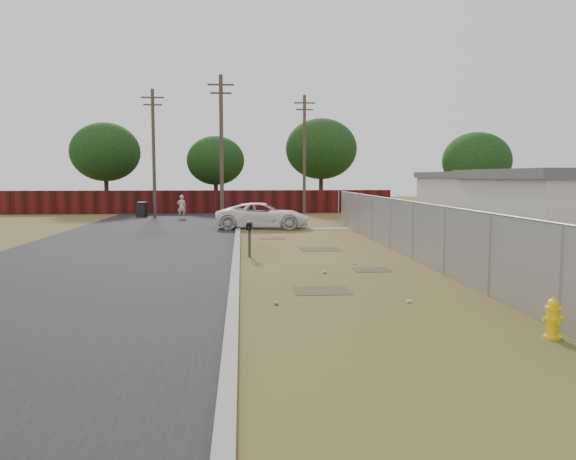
{
  "coord_description": "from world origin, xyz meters",
  "views": [
    {
      "loc": [
        -2.8,
        -18.81,
        2.88
      ],
      "look_at": [
        -1.27,
        -0.33,
        1.1
      ],
      "focal_mm": 35.0,
      "sensor_mm": 36.0,
      "label": 1
    }
  ],
  "objects": [
    {
      "name": "fire_hydrant",
      "position": [
        2.7,
        -9.47,
        0.35
      ],
      "size": [
        0.35,
        0.34,
        0.76
      ],
      "color": "yellow",
      "rests_on": "ground"
    },
    {
      "name": "chainlink_fence",
      "position": [
        3.12,
        1.03,
        0.8
      ],
      "size": [
        0.1,
        27.06,
        2.02
      ],
      "color": "gray",
      "rests_on": "ground"
    },
    {
      "name": "scattered_litter",
      "position": [
        -0.13,
        -4.08,
        0.04
      ],
      "size": [
        3.15,
        5.72,
        0.07
      ],
      "color": "silver",
      "rests_on": "ground"
    },
    {
      "name": "street",
      "position": [
        -6.76,
        8.05,
        0.02
      ],
      "size": [
        15.1,
        60.0,
        0.12
      ],
      "color": "black",
      "rests_on": "ground"
    },
    {
      "name": "ground",
      "position": [
        0.0,
        0.0,
        0.0
      ],
      "size": [
        120.0,
        120.0,
        0.0
      ],
      "primitive_type": "plane",
      "color": "brown",
      "rests_on": "ground"
    },
    {
      "name": "trash_bin",
      "position": [
        -9.87,
        21.69,
        0.54
      ],
      "size": [
        0.81,
        0.88,
        1.06
      ],
      "color": "black",
      "rests_on": "ground"
    },
    {
      "name": "privacy_fence",
      "position": [
        -6.0,
        25.0,
        0.9
      ],
      "size": [
        30.0,
        0.12,
        1.8
      ],
      "primitive_type": "cube",
      "color": "#4F1012",
      "rests_on": "ground"
    },
    {
      "name": "pickup_truck",
      "position": [
        -1.63,
        12.01,
        0.72
      ],
      "size": [
        5.34,
        2.81,
        1.43
      ],
      "primitive_type": "imported",
      "rotation": [
        0.0,
        0.0,
        1.48
      ],
      "color": "white",
      "rests_on": "ground"
    },
    {
      "name": "horizon_trees",
      "position": [
        0.84,
        23.56,
        4.63
      ],
      "size": [
        33.32,
        31.94,
        7.78
      ],
      "color": "#372819",
      "rests_on": "ground"
    },
    {
      "name": "pedestrian",
      "position": [
        -6.86,
        19.65,
        0.81
      ],
      "size": [
        0.63,
        0.45,
        1.62
      ],
      "primitive_type": "imported",
      "rotation": [
        0.0,
        0.0,
        3.24
      ],
      "color": "#C0AD8D",
      "rests_on": "ground"
    },
    {
      "name": "mailbox",
      "position": [
        -2.53,
        1.13,
        1.0
      ],
      "size": [
        0.24,
        0.55,
        1.27
      ],
      "color": "brown",
      "rests_on": "ground"
    },
    {
      "name": "utility_poles",
      "position": [
        -3.67,
        20.67,
        4.69
      ],
      "size": [
        12.6,
        8.24,
        9.0
      ],
      "color": "brown",
      "rests_on": "ground"
    },
    {
      "name": "houses",
      "position": [
        9.7,
        3.13,
        1.56
      ],
      "size": [
        9.3,
        17.24,
        3.1
      ],
      "color": "beige",
      "rests_on": "ground"
    }
  ]
}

